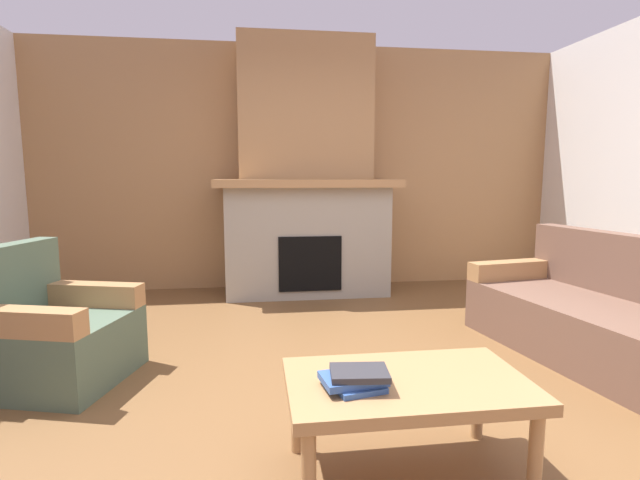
% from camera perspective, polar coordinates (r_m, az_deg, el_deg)
% --- Properties ---
extents(ground, '(9.00, 9.00, 0.00)m').
position_cam_1_polar(ground, '(2.85, 4.36, -18.74)').
color(ground, brown).
extents(wall_back_wood_panel, '(6.00, 0.12, 2.70)m').
position_cam_1_polar(wall_back_wood_panel, '(5.52, -2.14, 8.55)').
color(wall_back_wood_panel, '#A87A4C').
rests_on(wall_back_wood_panel, ground).
extents(fireplace, '(1.90, 0.82, 2.70)m').
position_cam_1_polar(fireplace, '(5.14, -1.71, 6.54)').
color(fireplace, gray).
rests_on(fireplace, ground).
extents(couch, '(1.11, 1.91, 0.85)m').
position_cam_1_polar(couch, '(3.88, 30.56, -8.03)').
color(couch, brown).
rests_on(couch, ground).
extents(armchair, '(0.94, 0.94, 0.85)m').
position_cam_1_polar(armchair, '(3.42, -29.47, -9.84)').
color(armchair, '#4C604C').
rests_on(armchair, ground).
extents(coffee_table, '(1.00, 0.60, 0.43)m').
position_cam_1_polar(coffee_table, '(2.12, 10.33, -17.34)').
color(coffee_table, '#A87A4C').
rests_on(coffee_table, ground).
extents(book_stack_near_edge, '(0.28, 0.22, 0.08)m').
position_cam_1_polar(book_stack_near_edge, '(1.97, 4.37, -16.18)').
color(book_stack_near_edge, '#335699').
rests_on(book_stack_near_edge, coffee_table).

